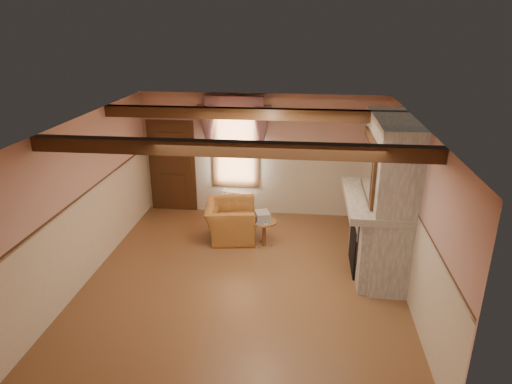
# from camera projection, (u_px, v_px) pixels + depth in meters

# --- Properties ---
(floor) EXTENTS (5.50, 6.00, 0.01)m
(floor) POSITION_uv_depth(u_px,v_px,m) (245.00, 278.00, 8.10)
(floor) COLOR brown
(floor) RESTS_ON ground
(ceiling) EXTENTS (5.50, 6.00, 0.01)m
(ceiling) POSITION_uv_depth(u_px,v_px,m) (243.00, 122.00, 7.11)
(ceiling) COLOR silver
(ceiling) RESTS_ON wall_back
(wall_back) EXTENTS (5.50, 0.02, 2.80)m
(wall_back) POSITION_uv_depth(u_px,v_px,m) (262.00, 155.00, 10.39)
(wall_back) COLOR tan
(wall_back) RESTS_ON floor
(wall_front) EXTENTS (5.50, 0.02, 2.80)m
(wall_front) POSITION_uv_depth(u_px,v_px,m) (205.00, 313.00, 4.82)
(wall_front) COLOR tan
(wall_front) RESTS_ON floor
(wall_left) EXTENTS (0.02, 6.00, 2.80)m
(wall_left) POSITION_uv_depth(u_px,v_px,m) (87.00, 198.00, 7.89)
(wall_left) COLOR tan
(wall_left) RESTS_ON floor
(wall_right) EXTENTS (0.02, 6.00, 2.80)m
(wall_right) POSITION_uv_depth(u_px,v_px,m) (413.00, 212.00, 7.32)
(wall_right) COLOR tan
(wall_right) RESTS_ON floor
(wainscot) EXTENTS (5.50, 6.00, 1.50)m
(wainscot) POSITION_uv_depth(u_px,v_px,m) (244.00, 240.00, 7.83)
(wainscot) COLOR beige
(wainscot) RESTS_ON floor
(chair_rail) EXTENTS (5.50, 6.00, 0.08)m
(chair_rail) POSITION_uv_depth(u_px,v_px,m) (244.00, 200.00, 7.57)
(chair_rail) COLOR black
(chair_rail) RESTS_ON wainscot
(firebox) EXTENTS (0.20, 0.95, 0.90)m
(firebox) POSITION_uv_depth(u_px,v_px,m) (358.00, 246.00, 8.29)
(firebox) COLOR black
(firebox) RESTS_ON floor
(armchair) EXTENTS (1.15, 1.27, 0.75)m
(armchair) POSITION_uv_depth(u_px,v_px,m) (231.00, 221.00, 9.50)
(armchair) COLOR #9E662D
(armchair) RESTS_ON floor
(side_table) EXTENTS (0.62, 0.62, 0.55)m
(side_table) POSITION_uv_depth(u_px,v_px,m) (264.00, 233.00, 9.17)
(side_table) COLOR brown
(side_table) RESTS_ON floor
(book_stack) EXTENTS (0.34, 0.38, 0.20)m
(book_stack) POSITION_uv_depth(u_px,v_px,m) (262.00, 217.00, 9.01)
(book_stack) COLOR #B7AD8C
(book_stack) RESTS_ON side_table
(radiator) EXTENTS (0.72, 0.37, 0.60)m
(radiator) POSITION_uv_depth(u_px,v_px,m) (237.00, 204.00, 10.56)
(radiator) COLOR white
(radiator) RESTS_ON floor
(bowl) EXTENTS (0.32, 0.32, 0.08)m
(bowl) POSITION_uv_depth(u_px,v_px,m) (378.00, 197.00, 7.78)
(bowl) COLOR brown
(bowl) RESTS_ON mantel
(mantel_clock) EXTENTS (0.14, 0.24, 0.20)m
(mantel_clock) POSITION_uv_depth(u_px,v_px,m) (372.00, 179.00, 8.46)
(mantel_clock) COLOR black
(mantel_clock) RESTS_ON mantel
(oil_lamp) EXTENTS (0.11, 0.11, 0.28)m
(oil_lamp) POSITION_uv_depth(u_px,v_px,m) (373.00, 180.00, 8.33)
(oil_lamp) COLOR #BF8A35
(oil_lamp) RESTS_ON mantel
(candle_red) EXTENTS (0.06, 0.06, 0.16)m
(candle_red) POSITION_uv_depth(u_px,v_px,m) (382.00, 205.00, 7.33)
(candle_red) COLOR #A72214
(candle_red) RESTS_ON mantel
(jar_yellow) EXTENTS (0.06, 0.06, 0.12)m
(jar_yellow) POSITION_uv_depth(u_px,v_px,m) (380.00, 202.00, 7.50)
(jar_yellow) COLOR gold
(jar_yellow) RESTS_ON mantel
(fireplace) EXTENTS (0.85, 2.00, 2.80)m
(fireplace) POSITION_uv_depth(u_px,v_px,m) (387.00, 198.00, 7.91)
(fireplace) COLOR gray
(fireplace) RESTS_ON floor
(mantel) EXTENTS (1.05, 2.05, 0.12)m
(mantel) POSITION_uv_depth(u_px,v_px,m) (376.00, 200.00, 7.94)
(mantel) COLOR gray
(mantel) RESTS_ON fireplace
(overmantel_mirror) EXTENTS (0.06, 1.44, 1.04)m
(overmantel_mirror) POSITION_uv_depth(u_px,v_px,m) (368.00, 166.00, 7.74)
(overmantel_mirror) COLOR silver
(overmantel_mirror) RESTS_ON fireplace
(door) EXTENTS (1.10, 0.10, 2.10)m
(door) POSITION_uv_depth(u_px,v_px,m) (172.00, 168.00, 10.68)
(door) COLOR black
(door) RESTS_ON floor
(window) EXTENTS (1.06, 0.08, 2.02)m
(window) POSITION_uv_depth(u_px,v_px,m) (235.00, 144.00, 10.34)
(window) COLOR white
(window) RESTS_ON wall_back
(window_drapes) EXTENTS (1.30, 0.14, 1.40)m
(window_drapes) POSITION_uv_depth(u_px,v_px,m) (234.00, 119.00, 10.04)
(window_drapes) COLOR gray
(window_drapes) RESTS_ON wall_back
(ceiling_beam_front) EXTENTS (5.50, 0.18, 0.20)m
(ceiling_beam_front) POSITION_uv_depth(u_px,v_px,m) (230.00, 149.00, 6.03)
(ceiling_beam_front) COLOR black
(ceiling_beam_front) RESTS_ON ceiling
(ceiling_beam_back) EXTENTS (5.50, 0.18, 0.20)m
(ceiling_beam_back) POSITION_uv_depth(u_px,v_px,m) (252.00, 114.00, 8.26)
(ceiling_beam_back) COLOR black
(ceiling_beam_back) RESTS_ON ceiling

